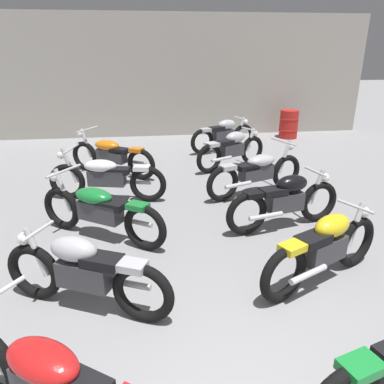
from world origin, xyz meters
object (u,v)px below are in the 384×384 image
motorcycle_right_row_1 (325,247)px  motorcycle_right_row_5 (224,134)px  motorcycle_right_row_2 (285,200)px  oil_drum (289,124)px  motorcycle_left_row_3 (106,177)px  motorcycle_right_row_4 (232,149)px  motorcycle_left_row_4 (111,155)px  motorcycle_right_row_3 (257,171)px  motorcycle_left_row_2 (100,210)px  motorcycle_left_row_1 (84,272)px

motorcycle_right_row_1 → motorcycle_right_row_5: 6.08m
motorcycle_right_row_2 → oil_drum: bearing=68.4°
motorcycle_left_row_3 → motorcycle_right_row_4: size_ratio=1.19×
motorcycle_right_row_4 → oil_drum: motorcycle_right_row_4 is taller
motorcycle_left_row_3 → motorcycle_right_row_2: (2.81, -1.50, 0.01)m
motorcycle_left_row_4 → oil_drum: 5.96m
motorcycle_right_row_3 → motorcycle_left_row_2: bearing=-152.7°
motorcycle_left_row_3 → motorcycle_left_row_4: bearing=90.5°
motorcycle_left_row_1 → oil_drum: 9.12m
motorcycle_right_row_5 → motorcycle_right_row_3: bearing=-90.7°
motorcycle_right_row_3 → motorcycle_left_row_3: bearing=178.7°
motorcycle_left_row_2 → motorcycle_left_row_4: 2.98m
motorcycle_right_row_1 → motorcycle_right_row_2: (0.07, 1.44, 0.00)m
motorcycle_left_row_1 → motorcycle_right_row_3: bearing=47.7°
motorcycle_right_row_2 → motorcycle_left_row_2: bearing=179.7°
motorcycle_right_row_1 → oil_drum: bearing=71.8°
motorcycle_right_row_1 → motorcycle_left_row_2: bearing=151.7°
motorcycle_right_row_4 → motorcycle_right_row_3: bearing=-87.1°
motorcycle_left_row_2 → motorcycle_right_row_1: 3.07m
motorcycle_left_row_4 → motorcycle_right_row_5: size_ratio=1.00×
motorcycle_left_row_1 → motorcycle_right_row_2: (2.78, 1.59, 0.00)m
motorcycle_right_row_5 → oil_drum: (2.33, 1.31, -0.03)m
motorcycle_left_row_1 → motorcycle_left_row_3: 3.10m
motorcycle_left_row_1 → motorcycle_right_row_2: same height
motorcycle_left_row_4 → motorcycle_right_row_5: (2.85, 1.64, 0.01)m
motorcycle_right_row_3 → motorcycle_left_row_4: bearing=151.1°
motorcycle_left_row_1 → motorcycle_left_row_2: 1.61m
motorcycle_left_row_1 → motorcycle_right_row_4: bearing=60.4°
motorcycle_left_row_1 → motorcycle_left_row_4: 4.58m
motorcycle_right_row_2 → motorcycle_right_row_4: 3.12m
motorcycle_right_row_2 → motorcycle_left_row_3: bearing=151.8°
oil_drum → motorcycle_right_row_2: bearing=-111.6°
motorcycle_left_row_2 → oil_drum: size_ratio=2.21×
motorcycle_right_row_3 → motorcycle_right_row_5: bearing=89.3°
motorcycle_right_row_1 → oil_drum: motorcycle_right_row_1 is taller
motorcycle_left_row_4 → motorcycle_right_row_5: motorcycle_left_row_4 is taller
motorcycle_left_row_1 → motorcycle_right_row_1: size_ratio=1.01×
motorcycle_right_row_1 → motorcycle_right_row_5: size_ratio=0.97×
motorcycle_right_row_5 → motorcycle_right_row_1: bearing=-90.9°
motorcycle_left_row_2 → motorcycle_right_row_2: bearing=-0.3°
motorcycle_left_row_2 → motorcycle_right_row_3: bearing=27.3°
motorcycle_left_row_4 → motorcycle_right_row_1: 5.22m
motorcycle_right_row_1 → motorcycle_right_row_2: same height
motorcycle_right_row_2 → motorcycle_right_row_3: (-0.01, 1.44, -0.01)m
motorcycle_left_row_4 → motorcycle_left_row_1: bearing=-89.5°
motorcycle_right_row_4 → motorcycle_left_row_1: bearing=-119.6°
motorcycle_right_row_1 → oil_drum: (2.42, 7.39, -0.03)m
motorcycle_left_row_3 → motorcycle_left_row_4: (-0.01, 1.49, 0.00)m
motorcycle_right_row_4 → motorcycle_right_row_5: (0.13, 1.52, 0.00)m
motorcycle_left_row_3 → motorcycle_left_row_4: same height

